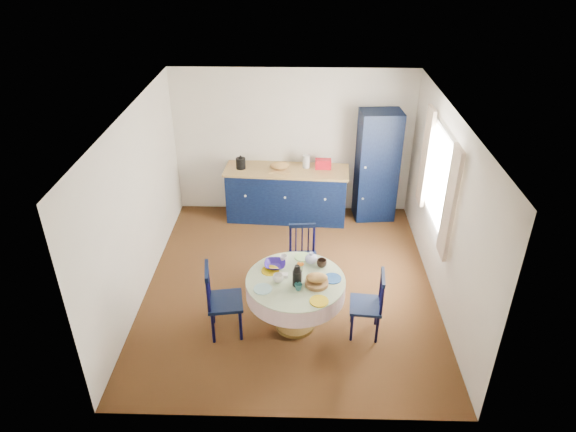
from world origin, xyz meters
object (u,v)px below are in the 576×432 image
kitchen_counter (287,193)px  chair_left (222,300)px  mug_a (278,278)px  mug_b (298,287)px  pantry_cabinet (377,166)px  cobalt_bowl (275,265)px  chair_right (369,304)px  mug_d (284,259)px  chair_far (303,256)px  mug_c (322,263)px  dining_table (296,287)px

kitchen_counter → chair_left: bearing=-100.2°
mug_a → mug_b: 0.29m
pantry_cabinet → cobalt_bowl: size_ratio=7.09×
kitchen_counter → chair_left: size_ratio=2.13×
chair_left → kitchen_counter: bearing=-23.1°
chair_right → mug_a: size_ratio=7.14×
pantry_cabinet → kitchen_counter: bearing=178.4°
pantry_cabinet → chair_left: 3.73m
cobalt_bowl → mug_d: bearing=47.7°
chair_left → mug_d: bearing=-65.6°
pantry_cabinet → chair_far: 2.36m
pantry_cabinet → chair_right: size_ratio=2.11×
chair_left → mug_b: 0.97m
mug_a → chair_left: bearing=-173.4°
chair_far → mug_c: (0.24, -0.62, 0.32)m
dining_table → mug_a: size_ratio=9.64×
dining_table → mug_d: dining_table is taller
chair_left → mug_d: size_ratio=9.59×
chair_far → cobalt_bowl: (-0.35, -0.64, 0.31)m
mug_b → mug_c: size_ratio=0.73×
mug_b → mug_c: bearing=58.8°
mug_c → mug_a: bearing=-148.6°
mug_a → dining_table: bearing=12.3°
chair_left → chair_far: (0.98, 1.02, -0.04)m
kitchen_counter → mug_c: (0.51, -2.47, 0.31)m
cobalt_bowl → dining_table: bearing=-43.1°
kitchen_counter → mug_a: bearing=-86.8°
chair_left → cobalt_bowl: bearing=-68.5°
mug_d → mug_b: bearing=-71.2°
chair_left → pantry_cabinet: bearing=-45.8°
chair_right → mug_b: (-0.86, -0.10, 0.32)m
mug_d → cobalt_bowl: mug_d is taller
mug_a → cobalt_bowl: bearing=99.8°
kitchen_counter → chair_far: bearing=-77.9°
chair_right → cobalt_bowl: size_ratio=3.36×
pantry_cabinet → mug_a: bearing=-123.1°
chair_far → dining_table: bearing=-99.4°
chair_far → mug_b: 1.14m
pantry_cabinet → dining_table: 3.15m
cobalt_bowl → chair_right: bearing=-17.0°
dining_table → kitchen_counter: bearing=94.1°
mug_a → mug_b: mug_a is taller
dining_table → mug_d: 0.43m
dining_table → mug_c: size_ratio=9.44×
mug_d → cobalt_bowl: bearing=-132.3°
kitchen_counter → pantry_cabinet: pantry_cabinet is taller
kitchen_counter → mug_a: (-0.02, -2.80, 0.31)m
pantry_cabinet → cobalt_bowl: pantry_cabinet is taller
chair_far → chair_left: bearing=-138.3°
chair_right → mug_c: chair_right is taller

